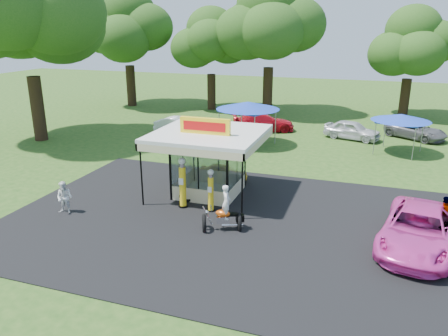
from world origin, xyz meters
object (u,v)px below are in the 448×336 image
at_px(gas_pump_right, 211,191).
at_px(motorcycle, 225,212).
at_px(pink_sedan, 419,229).
at_px(bg_car_b, 263,122).
at_px(bg_car_a, 179,126).
at_px(gas_station_kiosk, 209,162).
at_px(spectator_west, 65,198).
at_px(a_frame_sign, 422,244).
at_px(kiosk_car, 223,172).
at_px(spectator_east_b, 444,217).
at_px(bg_car_d, 416,131).
at_px(gas_pump_left, 183,184).
at_px(tent_west, 248,106).
at_px(bg_car_c, 352,130).
at_px(tent_east, 401,118).

xyz_separation_m(gas_pump_right, motorcycle, (1.27, -1.69, -0.18)).
height_order(pink_sedan, bg_car_b, pink_sedan).
bearing_deg(bg_car_a, pink_sedan, -127.60).
distance_m(gas_station_kiosk, bg_car_b, 14.92).
xyz_separation_m(pink_sedan, spectator_west, (-15.51, -1.73, -0.01)).
distance_m(motorcycle, a_frame_sign, 7.92).
xyz_separation_m(kiosk_car, spectator_east_b, (11.02, -3.75, 0.44)).
relative_size(gas_station_kiosk, bg_car_d, 1.15).
distance_m(gas_station_kiosk, gas_pump_left, 2.27).
relative_size(gas_pump_left, bg_car_b, 0.49).
xyz_separation_m(motorcycle, spectator_east_b, (8.86, 2.28, 0.08)).
bearing_deg(gas_pump_left, pink_sedan, -3.95).
xyz_separation_m(pink_sedan, bg_car_d, (1.22, 19.14, -0.15)).
height_order(gas_station_kiosk, bg_car_b, gas_station_kiosk).
distance_m(spectator_west, tent_west, 15.68).
distance_m(bg_car_a, bg_car_b, 7.02).
bearing_deg(gas_station_kiosk, a_frame_sign, -19.16).
height_order(gas_pump_right, bg_car_d, gas_pump_right).
height_order(gas_pump_left, bg_car_d, gas_pump_left).
bearing_deg(gas_pump_left, kiosk_car, 82.51).
distance_m(gas_station_kiosk, pink_sedan, 10.40).
xyz_separation_m(gas_station_kiosk, bg_car_c, (6.44, 14.51, -1.05)).
relative_size(gas_station_kiosk, tent_west, 1.17).
bearing_deg(gas_pump_right, motorcycle, -53.00).
distance_m(motorcycle, pink_sedan, 7.86).
height_order(motorcycle, bg_car_b, motorcycle).
bearing_deg(bg_car_d, pink_sedan, -149.87).
bearing_deg(tent_east, gas_pump_right, -122.85).
relative_size(gas_station_kiosk, a_frame_sign, 5.53).
distance_m(gas_pump_left, spectator_east_b, 11.61).
bearing_deg(spectator_east_b, bg_car_c, -79.85).
relative_size(gas_pump_right, a_frame_sign, 2.18).
bearing_deg(pink_sedan, bg_car_d, 96.72).
xyz_separation_m(gas_pump_left, tent_east, (10.24, 13.59, 1.27)).
bearing_deg(gas_station_kiosk, bg_car_c, 66.06).
bearing_deg(gas_station_kiosk, kiosk_car, 90.00).
height_order(a_frame_sign, bg_car_b, bg_car_b).
distance_m(gas_pump_left, bg_car_b, 16.99).
height_order(bg_car_c, tent_east, tent_east).
height_order(gas_pump_right, bg_car_b, gas_pump_right).
bearing_deg(gas_pump_right, gas_pump_left, 179.26).
relative_size(spectator_east_b, bg_car_d, 0.39).
relative_size(gas_pump_right, bg_car_d, 0.45).
height_order(bg_car_a, bg_car_c, bg_car_c).
bearing_deg(spectator_east_b, bg_car_d, -96.26).
bearing_deg(gas_station_kiosk, motorcycle, -60.58).
bearing_deg(motorcycle, pink_sedan, -16.07).
bearing_deg(bg_car_a, a_frame_sign, -128.64).
distance_m(spectator_west, bg_car_a, 16.44).
height_order(gas_pump_left, gas_pump_right, gas_pump_left).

